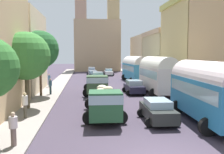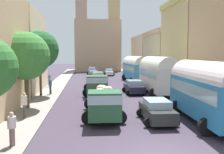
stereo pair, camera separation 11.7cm
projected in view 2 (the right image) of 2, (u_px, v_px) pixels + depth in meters
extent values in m
plane|color=#3C3341|center=(107.00, 84.00, 36.99)|extent=(154.00, 154.00, 0.00)
cube|color=gray|center=(58.00, 84.00, 36.22)|extent=(2.50, 70.00, 0.14)
cube|color=#A0978B|center=(154.00, 83.00, 37.75)|extent=(2.50, 70.00, 0.14)
cube|color=beige|center=(18.00, 52.00, 28.66)|extent=(5.22, 9.88, 9.41)
cube|color=tan|center=(191.00, 47.00, 33.67)|extent=(5.51, 10.16, 10.98)
cube|color=tan|center=(193.00, 3.00, 33.12)|extent=(6.06, 10.16, 0.78)
cube|color=tan|center=(161.00, 57.00, 44.98)|extent=(4.15, 11.87, 7.87)
cube|color=tan|center=(162.00, 33.00, 44.58)|extent=(4.56, 11.87, 0.80)
cube|color=beige|center=(148.00, 55.00, 57.83)|extent=(5.84, 12.88, 8.68)
cube|color=tan|center=(98.00, 46.00, 65.59)|extent=(11.92, 6.99, 13.26)
cube|color=tan|center=(82.00, 35.00, 63.16)|extent=(2.87, 2.87, 18.88)
cube|color=tan|center=(114.00, 35.00, 64.04)|extent=(2.87, 2.87, 18.88)
cube|color=teal|center=(207.00, 97.00, 15.87)|extent=(2.70, 8.14, 2.38)
cylinder|color=silver|center=(207.00, 79.00, 15.76)|extent=(2.65, 7.97, 2.31)
cube|color=#99B7C6|center=(207.00, 89.00, 15.82)|extent=(2.72, 7.50, 0.76)
cylinder|color=black|center=(177.00, 107.00, 18.39)|extent=(1.00, 0.35, 1.00)
cylinder|color=black|center=(206.00, 107.00, 18.53)|extent=(1.00, 0.35, 1.00)
cylinder|color=black|center=(206.00, 127.00, 13.43)|extent=(1.00, 0.35, 1.00)
cube|color=silver|center=(157.00, 78.00, 27.38)|extent=(2.35, 8.04, 2.55)
cylinder|color=silver|center=(158.00, 67.00, 27.26)|extent=(2.31, 7.88, 2.28)
cube|color=#99B7C6|center=(157.00, 73.00, 27.33)|extent=(2.40, 7.39, 0.82)
cylinder|color=black|center=(142.00, 87.00, 29.84)|extent=(1.00, 0.35, 1.00)
cylinder|color=black|center=(160.00, 87.00, 30.08)|extent=(1.00, 0.35, 1.00)
cylinder|color=black|center=(154.00, 93.00, 24.92)|extent=(1.00, 0.35, 1.00)
cylinder|color=black|center=(175.00, 93.00, 25.16)|extent=(1.00, 0.35, 1.00)
cube|color=teal|center=(135.00, 71.00, 39.50)|extent=(2.69, 9.54, 2.44)
cylinder|color=silver|center=(135.00, 64.00, 39.39)|extent=(2.64, 9.35, 2.36)
cube|color=#99B7C6|center=(135.00, 68.00, 39.45)|extent=(2.72, 8.78, 0.78)
cylinder|color=black|center=(125.00, 77.00, 42.36)|extent=(1.00, 0.35, 1.00)
cylinder|color=black|center=(138.00, 77.00, 42.67)|extent=(1.00, 0.35, 1.00)
cylinder|color=black|center=(132.00, 81.00, 36.57)|extent=(1.00, 0.35, 1.00)
cylinder|color=black|center=(147.00, 81.00, 36.88)|extent=(1.00, 0.35, 1.00)
cube|color=#265734|center=(104.00, 105.00, 15.21)|extent=(2.07, 1.95, 1.73)
cube|color=#99B7C6|center=(104.00, 97.00, 15.17)|extent=(2.11, 2.03, 0.55)
cube|color=brown|center=(102.00, 103.00, 18.92)|extent=(2.18, 5.53, 0.55)
ellipsoid|color=beige|center=(105.00, 99.00, 17.37)|extent=(0.60, 0.77, 0.54)
ellipsoid|color=beige|center=(104.00, 95.00, 19.23)|extent=(0.96, 1.10, 0.52)
ellipsoid|color=beige|center=(98.00, 96.00, 19.03)|extent=(1.00, 0.93, 0.54)
ellipsoid|color=beige|center=(107.00, 89.00, 20.30)|extent=(0.95, 0.78, 0.49)
ellipsoid|color=beige|center=(100.00, 92.00, 17.71)|extent=(0.84, 0.66, 0.60)
ellipsoid|color=#E9E5C4|center=(102.00, 88.00, 20.59)|extent=(1.03, 0.89, 0.53)
cylinder|color=black|center=(120.00, 117.00, 15.71)|extent=(0.90, 0.31, 0.90)
cylinder|color=black|center=(88.00, 118.00, 15.56)|extent=(0.90, 0.31, 0.90)
cylinder|color=black|center=(114.00, 103.00, 20.09)|extent=(0.90, 0.32, 0.90)
cylinder|color=black|center=(90.00, 104.00, 19.94)|extent=(0.90, 0.32, 0.90)
cube|color=#324E31|center=(97.00, 84.00, 25.53)|extent=(2.20, 2.07, 1.78)
cube|color=#99B7C6|center=(97.00, 80.00, 25.49)|extent=(2.24, 2.15, 0.57)
cube|color=#4F423F|center=(96.00, 86.00, 28.94)|extent=(2.26, 4.77, 0.55)
ellipsoid|color=silver|center=(98.00, 80.00, 30.22)|extent=(1.04, 1.06, 0.52)
ellipsoid|color=silver|center=(93.00, 82.00, 28.20)|extent=(1.16, 1.08, 0.47)
ellipsoid|color=beige|center=(93.00, 82.00, 27.68)|extent=(0.87, 0.95, 0.59)
ellipsoid|color=beige|center=(100.00, 79.00, 29.15)|extent=(1.01, 0.87, 0.47)
ellipsoid|color=silver|center=(93.00, 80.00, 27.44)|extent=(1.01, 0.93, 0.45)
ellipsoid|color=beige|center=(96.00, 80.00, 27.30)|extent=(1.03, 1.17, 0.48)
ellipsoid|color=beige|center=(97.00, 77.00, 27.45)|extent=(0.87, 1.03, 0.47)
cylinder|color=black|center=(107.00, 92.00, 25.88)|extent=(0.90, 0.31, 0.90)
cylinder|color=black|center=(87.00, 93.00, 25.69)|extent=(0.90, 0.31, 0.90)
cylinder|color=black|center=(105.00, 87.00, 29.89)|extent=(0.90, 0.31, 0.90)
cylinder|color=black|center=(87.00, 87.00, 29.71)|extent=(0.90, 0.31, 0.90)
cube|color=#429156|center=(98.00, 78.00, 38.37)|extent=(1.76, 4.32, 0.83)
cube|color=#A2BDD0|center=(98.00, 74.00, 38.30)|extent=(1.55, 2.25, 0.59)
cylinder|color=black|center=(104.00, 82.00, 37.17)|extent=(0.60, 0.21, 0.60)
cylinder|color=black|center=(93.00, 82.00, 36.99)|extent=(0.60, 0.21, 0.60)
cylinder|color=black|center=(103.00, 80.00, 39.82)|extent=(0.60, 0.21, 0.60)
cylinder|color=black|center=(92.00, 80.00, 39.64)|extent=(0.60, 0.21, 0.60)
cube|color=#20232F|center=(93.00, 75.00, 44.39)|extent=(1.74, 4.31, 0.74)
cube|color=#94B3CF|center=(93.00, 72.00, 44.33)|extent=(1.47, 2.26, 0.48)
cylinder|color=black|center=(98.00, 78.00, 43.24)|extent=(0.60, 0.21, 0.60)
cylinder|color=black|center=(89.00, 78.00, 43.01)|extent=(0.60, 0.21, 0.60)
cylinder|color=black|center=(97.00, 76.00, 45.83)|extent=(0.60, 0.21, 0.60)
cylinder|color=black|center=(89.00, 77.00, 45.61)|extent=(0.60, 0.21, 0.60)
cube|color=slate|center=(92.00, 72.00, 52.73)|extent=(1.73, 4.16, 0.85)
cube|color=#95ABC0|center=(92.00, 68.00, 52.66)|extent=(1.45, 2.19, 0.55)
cylinder|color=black|center=(96.00, 74.00, 51.55)|extent=(0.60, 0.21, 0.60)
cylinder|color=black|center=(88.00, 74.00, 51.45)|extent=(0.60, 0.21, 0.60)
cylinder|color=black|center=(96.00, 73.00, 54.07)|extent=(0.60, 0.21, 0.60)
cylinder|color=black|center=(89.00, 73.00, 53.98)|extent=(0.60, 0.21, 0.60)
cube|color=#262926|center=(157.00, 112.00, 16.25)|extent=(1.78, 4.14, 0.75)
cube|color=#95B2C3|center=(157.00, 103.00, 16.19)|extent=(1.52, 2.17, 0.47)
cylinder|color=black|center=(141.00, 113.00, 17.48)|extent=(0.60, 0.21, 0.60)
cylinder|color=black|center=(163.00, 112.00, 17.60)|extent=(0.60, 0.21, 0.60)
cylinder|color=black|center=(149.00, 123.00, 14.96)|extent=(0.60, 0.21, 0.60)
cylinder|color=black|center=(175.00, 122.00, 15.09)|extent=(0.60, 0.21, 0.60)
cube|color=#1F1D30|center=(134.00, 88.00, 27.73)|extent=(1.80, 3.92, 0.72)
cube|color=#A5B6BF|center=(134.00, 83.00, 27.67)|extent=(1.55, 2.05, 0.55)
cylinder|color=black|center=(124.00, 90.00, 28.84)|extent=(0.60, 0.21, 0.60)
cylinder|color=black|center=(139.00, 89.00, 29.06)|extent=(0.60, 0.21, 0.60)
cylinder|color=black|center=(129.00, 93.00, 26.46)|extent=(0.60, 0.21, 0.60)
cylinder|color=black|center=(144.00, 93.00, 26.69)|extent=(0.60, 0.21, 0.60)
cube|color=silver|center=(109.00, 73.00, 51.10)|extent=(1.63, 3.88, 0.69)
cube|color=#8EB8CD|center=(109.00, 70.00, 51.04)|extent=(1.41, 2.03, 0.46)
cylinder|color=black|center=(105.00, 74.00, 52.24)|extent=(0.60, 0.21, 0.60)
cylinder|color=black|center=(112.00, 74.00, 52.38)|extent=(0.60, 0.21, 0.60)
cylinder|color=black|center=(106.00, 75.00, 49.88)|extent=(0.60, 0.21, 0.60)
cylinder|color=black|center=(113.00, 75.00, 50.01)|extent=(0.60, 0.21, 0.60)
cylinder|color=#4A463B|center=(25.00, 119.00, 16.65)|extent=(0.20, 0.20, 0.14)
cylinder|color=#4A463B|center=(25.00, 112.00, 16.61)|extent=(0.32, 0.32, 0.91)
cylinder|color=silver|center=(24.00, 100.00, 16.53)|extent=(0.50, 0.50, 0.64)
sphere|color=tan|center=(24.00, 94.00, 16.49)|extent=(0.22, 0.22, 0.22)
cylinder|color=#765E59|center=(13.00, 147.00, 11.68)|extent=(0.22, 0.22, 0.14)
cylinder|color=#765E59|center=(12.00, 137.00, 11.63)|extent=(0.29, 0.29, 0.86)
cylinder|color=silver|center=(12.00, 122.00, 11.57)|extent=(0.45, 0.45, 0.54)
sphere|color=tan|center=(11.00, 114.00, 11.53)|extent=(0.23, 0.23, 0.23)
cylinder|color=slate|center=(50.00, 87.00, 32.47)|extent=(0.19, 0.19, 0.14)
cylinder|color=slate|center=(49.00, 84.00, 32.43)|extent=(0.29, 0.29, 0.91)
cylinder|color=#3C5F89|center=(49.00, 78.00, 32.35)|extent=(0.45, 0.45, 0.61)
sphere|color=tan|center=(49.00, 75.00, 32.32)|extent=(0.20, 0.20, 0.20)
cylinder|color=#22333B|center=(51.00, 95.00, 26.64)|extent=(0.19, 0.19, 0.14)
cylinder|color=#22333B|center=(50.00, 90.00, 26.59)|extent=(0.29, 0.29, 0.90)
cylinder|color=#3E6078|center=(50.00, 83.00, 26.52)|extent=(0.44, 0.44, 0.60)
sphere|color=tan|center=(50.00, 79.00, 26.49)|extent=(0.21, 0.21, 0.21)
cylinder|color=brown|center=(27.00, 92.00, 19.66)|extent=(0.36, 0.36, 2.90)
sphere|color=#3A7D35|center=(26.00, 56.00, 19.40)|extent=(3.82, 3.82, 3.82)
cylinder|color=brown|center=(41.00, 80.00, 25.61)|extent=(0.25, 0.25, 3.49)
sphere|color=#22572A|center=(40.00, 49.00, 25.31)|extent=(3.90, 3.90, 3.90)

